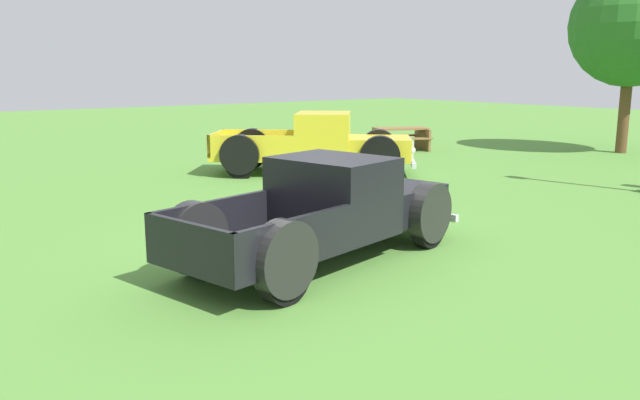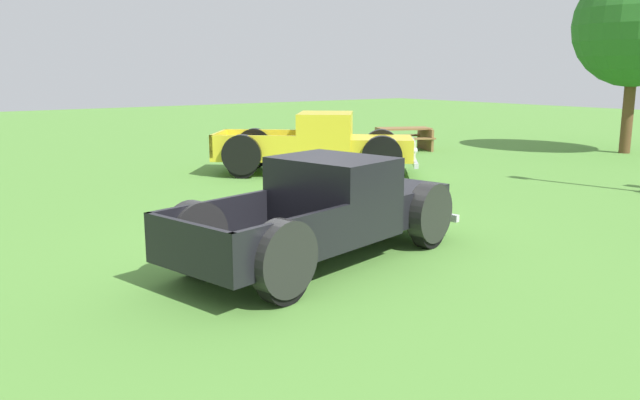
% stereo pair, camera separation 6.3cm
% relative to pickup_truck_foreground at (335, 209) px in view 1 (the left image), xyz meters
% --- Properties ---
extents(ground_plane, '(80.00, 80.00, 0.00)m').
position_rel_pickup_truck_foreground_xyz_m(ground_plane, '(-0.62, 0.02, -0.71)').
color(ground_plane, '#548C38').
extents(pickup_truck_foreground, '(2.78, 5.11, 1.48)m').
position_rel_pickup_truck_foreground_xyz_m(pickup_truck_foreground, '(0.00, 0.00, 0.00)').
color(pickup_truck_foreground, black).
rests_on(pickup_truck_foreground, ground_plane).
extents(pickup_truck_behind_left, '(4.91, 5.23, 1.63)m').
position_rel_pickup_truck_foreground_xyz_m(pickup_truck_behind_left, '(-6.24, 4.63, 0.07)').
color(pickup_truck_behind_left, yellow).
rests_on(pickup_truck_behind_left, ground_plane).
extents(picnic_table, '(2.10, 2.26, 0.78)m').
position_rel_pickup_truck_foreground_xyz_m(picnic_table, '(-8.82, 9.91, -0.21)').
color(picnic_table, olive).
rests_on(picnic_table, ground_plane).
extents(oak_tree_east, '(3.95, 3.95, 6.12)m').
position_rel_pickup_truck_foreground_xyz_m(oak_tree_east, '(-3.79, 15.30, 3.42)').
color(oak_tree_east, brown).
rests_on(oak_tree_east, ground_plane).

